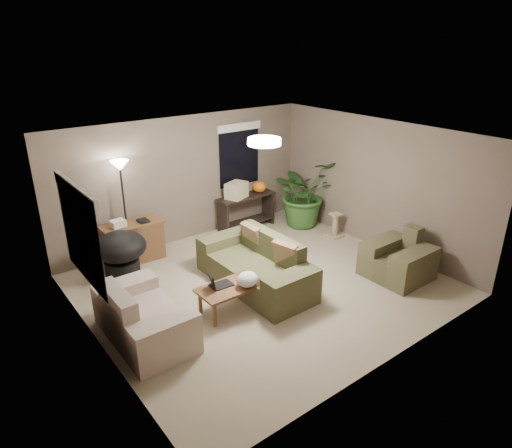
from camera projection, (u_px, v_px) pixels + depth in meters
room_shell at (264, 216)px, 7.21m from camera, size 5.50×5.50×5.50m
main_sofa at (257, 268)px, 7.61m from camera, size 0.95×2.20×0.85m
throw_pillows at (269, 245)px, 7.62m from camera, size 0.32×1.37×0.47m
loveseat at (142, 319)px, 6.25m from camera, size 0.90×1.60×0.85m
armchair at (398, 261)px, 7.86m from camera, size 0.95×1.00×0.85m
coffee_table at (231, 290)px, 6.86m from camera, size 1.00×0.55×0.42m
laptop at (217, 283)px, 6.79m from camera, size 0.39×0.25×0.24m
plastic_bag at (247, 279)px, 6.79m from camera, size 0.40×0.38×0.23m
desk at (134, 242)px, 8.39m from camera, size 1.10×0.50×0.75m
desk_papers at (123, 223)px, 8.13m from camera, size 0.68×0.27×0.12m
console_table at (246, 209)px, 9.80m from camera, size 1.30×0.40×0.75m
pumpkin at (259, 187)px, 9.83m from camera, size 0.29×0.29×0.24m
cardboard_box at (236, 190)px, 9.48m from camera, size 0.53×0.47×0.33m
papasan_chair at (121, 251)px, 7.84m from camera, size 0.99×0.99×0.80m
floor_lamp at (121, 178)px, 7.94m from camera, size 0.32×0.32×1.91m
ceiling_fixture at (264, 142)px, 6.75m from camera, size 0.50×0.50×0.10m
houseplant at (303, 200)px, 9.95m from camera, size 1.34×1.49×1.16m
cat_scratching_post at (335, 226)px, 9.49m from camera, size 0.32×0.32×0.50m
window_left at (78, 218)px, 5.69m from camera, size 0.05×1.56×1.33m
window_back at (239, 144)px, 9.55m from camera, size 1.06×0.05×1.33m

